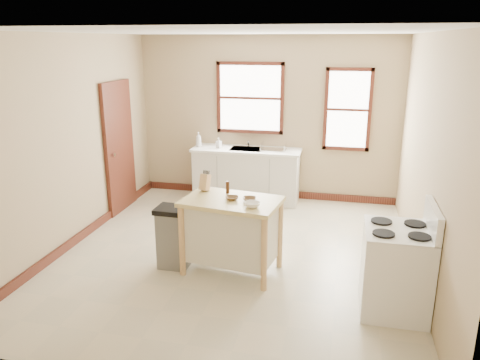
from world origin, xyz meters
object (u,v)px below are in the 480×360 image
bowl_a (232,198)px  bowl_c (252,205)px  knife_block (205,183)px  pepper_grinder (228,187)px  soap_bottle_a (199,139)px  soap_bottle_b (219,143)px  kitchen_island (232,236)px  bowl_b (249,199)px  trash_bin (174,237)px  gas_stove (397,258)px  dish_rack (274,147)px

bowl_a → bowl_c: 0.34m
knife_block → pepper_grinder: bearing=7.4°
soap_bottle_a → soap_bottle_b: soap_bottle_a is taller
pepper_grinder → kitchen_island: bearing=-65.2°
soap_bottle_b → bowl_b: soap_bottle_b is taller
soap_bottle_b → soap_bottle_a: bearing=-163.1°
kitchen_island → pepper_grinder: bearing=123.3°
kitchen_island → knife_block: (-0.40, 0.26, 0.56)m
trash_bin → gas_stove: gas_stove is taller
soap_bottle_b → kitchen_island: size_ratio=0.16×
dish_rack → soap_bottle_a: bearing=-159.1°
soap_bottle_a → knife_block: (0.82, -2.36, -0.03)m
kitchen_island → bowl_b: size_ratio=7.04×
soap_bottle_b → trash_bin: (0.13, -2.64, -0.62)m
bowl_b → pepper_grinder: bearing=145.7°
bowl_a → bowl_c: bearing=-34.8°
pepper_grinder → bowl_b: pepper_grinder is taller
soap_bottle_a → trash_bin: soap_bottle_a is taller
bowl_b → trash_bin: size_ratio=0.21×
bowl_b → trash_bin: 1.09m
dish_rack → kitchen_island: 2.68m
bowl_b → kitchen_island: bearing=-178.0°
soap_bottle_b → pepper_grinder: 2.50m
soap_bottle_b → knife_block: (0.46, -2.34, 0.01)m
soap_bottle_b → bowl_a: size_ratio=1.14×
kitchen_island → bowl_c: bowl_c is taller
soap_bottle_b → bowl_a: soap_bottle_b is taller
soap_bottle_b → gas_stove: (2.69, -3.06, -0.43)m
bowl_b → trash_bin: (-0.93, -0.05, -0.55)m
bowl_c → dish_rack: bearing=93.8°
bowl_b → bowl_c: (0.07, -0.20, 0.01)m
dish_rack → knife_block: knife_block is taller
dish_rack → soap_bottle_b: bearing=-157.9°
kitchen_island → bowl_a: bearing=-18.4°
kitchen_island → bowl_c: 0.60m
soap_bottle_b → dish_rack: (0.95, 0.03, -0.04)m
dish_rack → gas_stove: size_ratio=0.36×
soap_bottle_b → kitchen_island: soap_bottle_b is taller
pepper_grinder → soap_bottle_a: bearing=115.0°
dish_rack → bowl_a: bearing=-71.6°
dish_rack → pepper_grinder: (-0.20, -2.41, 0.02)m
soap_bottle_a → knife_block: soap_bottle_a is taller
bowl_a → trash_bin: bearing=-177.2°
soap_bottle_b → trash_bin: 2.72m
dish_rack → bowl_a: size_ratio=2.70×
bowl_c → soap_bottle_a: bearing=118.2°
soap_bottle_b → knife_block: knife_block is taller
soap_bottle_a → trash_bin: (0.50, -2.66, -0.66)m
dish_rack → bowl_b: bearing=-67.2°
dish_rack → bowl_b: (0.11, -2.62, -0.03)m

